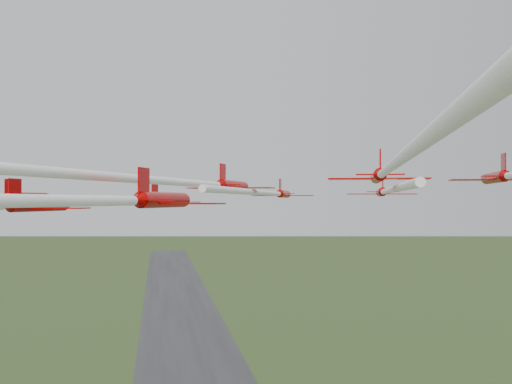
{
  "coord_description": "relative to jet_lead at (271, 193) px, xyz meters",
  "views": [
    {
      "loc": [
        -11.61,
        -72.79,
        56.28
      ],
      "look_at": [
        0.37,
        5.01,
        57.29
      ],
      "focal_mm": 45.0,
      "sensor_mm": 36.0,
      "label": 1
    }
  ],
  "objects": [
    {
      "name": "runway",
      "position": [
        -3.69,
        187.08,
        -57.22
      ],
      "size": [
        38.0,
        900.0,
        0.04
      ],
      "primitive_type": "cube",
      "color": "#2E2E30",
      "rests_on": "ground"
    },
    {
      "name": "jet_lead",
      "position": [
        0.0,
        0.0,
        0.0
      ],
      "size": [
        20.97,
        54.48,
        2.85
      ],
      "rotation": [
        0.0,
        0.0,
        -0.32
      ],
      "color": "#AC0000"
    },
    {
      "name": "jet_row2_left",
      "position": [
        -20.67,
        -8.78,
        -0.96
      ],
      "size": [
        29.06,
        60.22,
        2.94
      ],
      "rotation": [
        0.0,
        0.0,
        -0.42
      ],
      "color": "#AC0000"
    },
    {
      "name": "jet_row2_right",
      "position": [
        10.13,
        -16.87,
        0.09
      ],
      "size": [
        19.53,
        53.57,
        2.7
      ],
      "rotation": [
        0.0,
        0.0,
        -0.3
      ],
      "color": "#AC0000"
    },
    {
      "name": "jet_row3_mid",
      "position": [
        -11.76,
        -24.44,
        0.68
      ],
      "size": [
        24.61,
        53.31,
        2.92
      ],
      "rotation": [
        0.0,
        0.0,
        -0.4
      ],
      "color": "#AC0000"
    },
    {
      "name": "jet_row4_right",
      "position": [
        -2.12,
        -51.16,
        1.07
      ],
      "size": [
        22.62,
        65.39,
        2.54
      ],
      "rotation": [
        0.0,
        0.0,
        -0.3
      ],
      "color": "#AC0000"
    },
    {
      "name": "jet_trail_solo",
      "position": [
        -18.27,
        -51.55,
        -0.96
      ],
      "size": [
        18.17,
        41.97,
        2.5
      ],
      "rotation": [
        0.0,
        0.0,
        -0.36
      ],
      "color": "#AC0000"
    }
  ]
}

